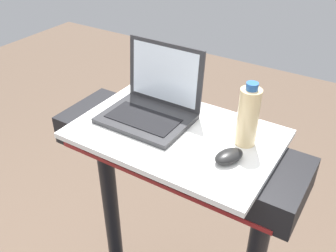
{
  "coord_description": "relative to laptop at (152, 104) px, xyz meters",
  "views": [
    {
      "loc": [
        0.54,
        -0.21,
        1.89
      ],
      "look_at": [
        0.0,
        0.65,
        1.23
      ],
      "focal_mm": 40.3,
      "sensor_mm": 36.0,
      "label": 1
    }
  ],
  "objects": [
    {
      "name": "desk_board",
      "position": [
        0.12,
        -0.04,
        -0.06
      ],
      "size": [
        0.69,
        0.45,
        0.02
      ],
      "primitive_type": "cube",
      "color": "white",
      "rests_on": "treadmill_base"
    },
    {
      "name": "water_bottle",
      "position": [
        0.35,
        0.02,
        0.05
      ],
      "size": [
        0.07,
        0.07,
        0.21
      ],
      "color": "beige",
      "rests_on": "desk_board"
    },
    {
      "name": "laptop",
      "position": [
        0.0,
        0.0,
        0.0
      ],
      "size": [
        0.3,
        0.25,
        0.25
      ],
      "rotation": [
        0.0,
        0.0,
        0.01
      ],
      "color": "#2D2D30",
      "rests_on": "desk_board"
    },
    {
      "name": "computer_mouse",
      "position": [
        0.34,
        -0.09,
        -0.03
      ],
      "size": [
        0.09,
        0.12,
        0.03
      ],
      "primitive_type": "ellipsoid",
      "rotation": [
        0.0,
        0.0,
        -0.4
      ],
      "color": "black",
      "rests_on": "desk_board"
    }
  ]
}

